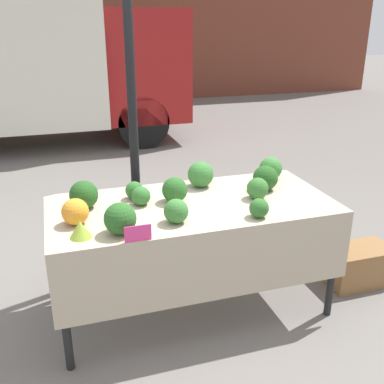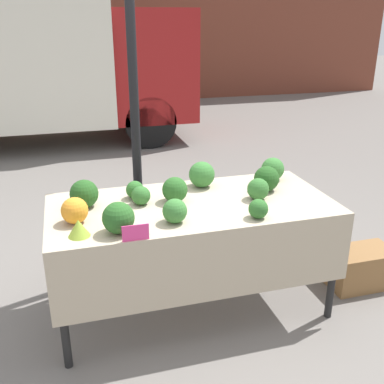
{
  "view_description": "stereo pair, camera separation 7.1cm",
  "coord_description": "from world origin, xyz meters",
  "px_view_note": "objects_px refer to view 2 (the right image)",
  "views": [
    {
      "loc": [
        -0.83,
        -2.62,
        1.95
      ],
      "look_at": [
        0.0,
        0.0,
        0.89
      ],
      "focal_mm": 42.0,
      "sensor_mm": 36.0,
      "label": 1
    },
    {
      "loc": [
        -0.76,
        -2.65,
        1.95
      ],
      "look_at": [
        0.0,
        0.0,
        0.89
      ],
      "focal_mm": 42.0,
      "sensor_mm": 36.0,
      "label": 2
    }
  ],
  "objects_px": {
    "orange_cauliflower": "(75,211)",
    "produce_crate": "(360,267)",
    "parked_truck": "(16,51)",
    "price_sign": "(136,233)"
  },
  "relations": [
    {
      "from": "orange_cauliflower",
      "to": "price_sign",
      "type": "distance_m",
      "value": 0.45
    },
    {
      "from": "orange_cauliflower",
      "to": "produce_crate",
      "type": "distance_m",
      "value": 2.22
    },
    {
      "from": "orange_cauliflower",
      "to": "produce_crate",
      "type": "bearing_deg",
      "value": 0.43
    },
    {
      "from": "parked_truck",
      "to": "orange_cauliflower",
      "type": "xyz_separation_m",
      "value": [
        0.63,
        -5.2,
        -0.6
      ]
    },
    {
      "from": "orange_cauliflower",
      "to": "price_sign",
      "type": "relative_size",
      "value": 1.07
    },
    {
      "from": "orange_cauliflower",
      "to": "price_sign",
      "type": "xyz_separation_m",
      "value": [
        0.31,
        -0.33,
        -0.03
      ]
    },
    {
      "from": "parked_truck",
      "to": "orange_cauliflower",
      "type": "bearing_deg",
      "value": -83.09
    },
    {
      "from": "price_sign",
      "to": "orange_cauliflower",
      "type": "bearing_deg",
      "value": 133.45
    },
    {
      "from": "orange_cauliflower",
      "to": "price_sign",
      "type": "height_order",
      "value": "orange_cauliflower"
    },
    {
      "from": "orange_cauliflower",
      "to": "produce_crate",
      "type": "height_order",
      "value": "orange_cauliflower"
    }
  ]
}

